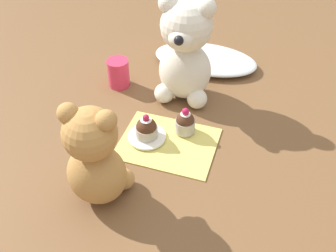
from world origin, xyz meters
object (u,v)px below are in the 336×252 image
at_px(cupcake_near_cream_bear, 185,123).
at_px(saucer_plate, 146,138).
at_px(teddy_bear_cream, 185,52).
at_px(cupcake_near_tan_bear, 146,130).
at_px(juice_glass, 118,73).
at_px(teddy_bear_tan, 95,158).

distance_m(cupcake_near_cream_bear, saucer_plate, 0.10).
bearing_deg(teddy_bear_cream, cupcake_near_cream_bear, -75.17).
distance_m(cupcake_near_tan_bear, juice_glass, 0.24).
distance_m(saucer_plate, juice_glass, 0.24).
distance_m(cupcake_near_cream_bear, cupcake_near_tan_bear, 0.10).
bearing_deg(saucer_plate, cupcake_near_tan_bear, 90.00).
height_order(teddy_bear_tan, cupcake_near_tan_bear, teddy_bear_tan).
bearing_deg(teddy_bear_cream, teddy_bear_tan, -102.59).
distance_m(teddy_bear_cream, teddy_bear_tan, 0.38).
xyz_separation_m(cupcake_near_tan_bear, juice_glass, (-0.15, 0.19, 0.01)).
height_order(teddy_bear_cream, juice_glass, teddy_bear_cream).
bearing_deg(cupcake_near_tan_bear, juice_glass, 128.40).
bearing_deg(saucer_plate, cupcake_near_cream_bear, 34.25).
xyz_separation_m(saucer_plate, cupcake_near_tan_bear, (0.00, 0.00, 0.02)).
xyz_separation_m(teddy_bear_tan, cupcake_near_tan_bear, (0.03, 0.18, -0.08)).
bearing_deg(cupcake_near_cream_bear, teddy_bear_cream, 107.18).
bearing_deg(teddy_bear_tan, cupcake_near_tan_bear, -102.52).
bearing_deg(saucer_plate, teddy_bear_cream, 79.69).
relative_size(teddy_bear_cream, cupcake_near_cream_bear, 4.03).
bearing_deg(teddy_bear_cream, cupcake_near_tan_bear, -102.66).
bearing_deg(cupcake_near_cream_bear, cupcake_near_tan_bear, -145.75).
bearing_deg(juice_glass, cupcake_near_tan_bear, -51.60).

